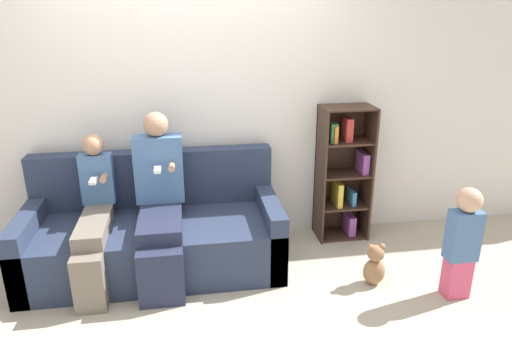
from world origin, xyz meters
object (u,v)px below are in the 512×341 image
child_seated (94,216)px  toddler_standing (463,240)px  adult_seated (159,199)px  teddy_bear (375,266)px  bookshelf (343,172)px  couch (155,234)px

child_seated → toddler_standing: child_seated is taller
adult_seated → child_seated: 0.50m
teddy_bear → child_seated: bearing=169.1°
child_seated → toddler_standing: bearing=-13.6°
toddler_standing → bookshelf: bookshelf is taller
couch → toddler_standing: couch is taller
child_seated → bookshelf: bearing=12.0°
toddler_standing → teddy_bear: 0.65m
child_seated → teddy_bear: (2.08, -0.40, -0.38)m
couch → teddy_bear: 1.75m
couch → child_seated: 0.52m
adult_seated → teddy_bear: size_ratio=3.68×
couch → adult_seated: size_ratio=1.58×
toddler_standing → teddy_bear: (-0.53, 0.23, -0.30)m
teddy_bear → adult_seated: bearing=164.3°
adult_seated → toddler_standing: size_ratio=1.48×
adult_seated → bookshelf: 1.66m
bookshelf → teddy_bear: (-0.02, -0.85, -0.45)m
toddler_standing → bookshelf: bearing=115.6°
child_seated → bookshelf: (2.10, 0.45, 0.07)m
child_seated → teddy_bear: size_ratio=3.21×
couch → adult_seated: 0.36m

